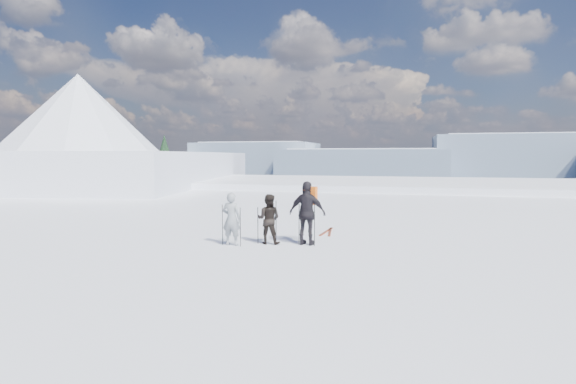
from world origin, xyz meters
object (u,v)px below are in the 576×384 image
Objects in this scene: skier_grey at (231,219)px; skier_pack at (307,213)px; skis_loose at (328,232)px; skier_dark at (269,219)px.

skier_pack is (2.22, 0.63, 0.17)m from skier_grey.
skier_grey is 4.00m from skis_loose.
skier_dark is (1.02, 0.51, -0.04)m from skier_grey.
skier_pack is 2.62m from skis_loose.
skier_dark is 0.79× the size of skier_pack.
skier_pack is 1.15× the size of skis_loose.
skis_loose is (0.24, 2.42, -0.96)m from skier_pack.
skis_loose is at bearing -88.45° from skier_pack.
skier_grey reaches higher than skis_loose.
skier_dark is at bearing 12.70° from skier_pack.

